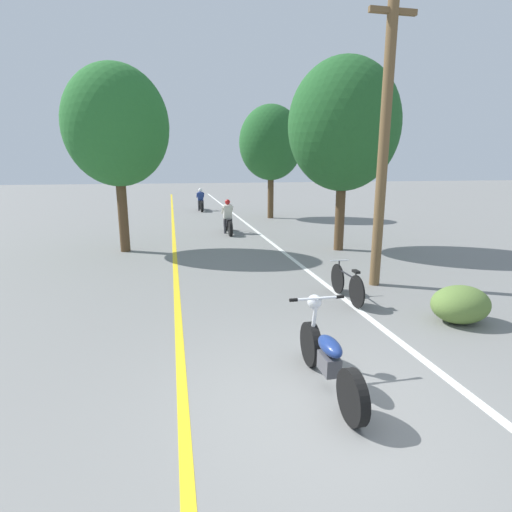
# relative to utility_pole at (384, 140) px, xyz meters

# --- Properties ---
(ground_plane) EXTENTS (120.00, 120.00, 0.00)m
(ground_plane) POSITION_rel_utility_pole_xyz_m (-3.06, -4.59, -3.41)
(ground_plane) COLOR slate
(lane_stripe_center) EXTENTS (0.14, 48.00, 0.01)m
(lane_stripe_center) POSITION_rel_utility_pole_xyz_m (-4.76, 7.82, -3.41)
(lane_stripe_center) COLOR yellow
(lane_stripe_center) RESTS_ON ground
(lane_stripe_edge) EXTENTS (0.14, 48.00, 0.01)m
(lane_stripe_edge) POSITION_rel_utility_pole_xyz_m (-1.17, 7.82, -3.41)
(lane_stripe_edge) COLOR white
(lane_stripe_edge) RESTS_ON ground
(utility_pole) EXTENTS (1.10, 0.24, 6.64)m
(utility_pole) POSITION_rel_utility_pole_xyz_m (0.00, 0.00, 0.00)
(utility_pole) COLOR brown
(utility_pole) RESTS_ON ground
(roadside_tree_right_near) EXTENTS (3.65, 3.29, 6.20)m
(roadside_tree_right_near) POSITION_rel_utility_pole_xyz_m (0.79, 4.02, 0.68)
(roadside_tree_right_near) COLOR #513A23
(roadside_tree_right_near) RESTS_ON ground
(roadside_tree_right_far) EXTENTS (3.38, 3.04, 5.93)m
(roadside_tree_right_far) POSITION_rel_utility_pole_xyz_m (0.51, 12.62, 0.56)
(roadside_tree_right_far) COLOR #513A23
(roadside_tree_right_far) RESTS_ON ground
(roadside_tree_left) EXTENTS (3.30, 2.97, 5.96)m
(roadside_tree_left) POSITION_rel_utility_pole_xyz_m (-6.38, 5.28, 0.63)
(roadside_tree_left) COLOR #513A23
(roadside_tree_left) RESTS_ON ground
(roadside_bush) EXTENTS (1.10, 0.88, 0.70)m
(roadside_bush) POSITION_rel_utility_pole_xyz_m (0.37, -2.53, -3.06)
(roadside_bush) COLOR #5B7A38
(roadside_bush) RESTS_ON ground
(motorcycle_foreground) EXTENTS (0.78, 2.04, 1.11)m
(motorcycle_foreground) POSITION_rel_utility_pole_xyz_m (-2.88, -4.13, -2.98)
(motorcycle_foreground) COLOR black
(motorcycle_foreground) RESTS_ON ground
(motorcycle_rider_lead) EXTENTS (0.50, 2.08, 1.44)m
(motorcycle_rider_lead) POSITION_rel_utility_pole_xyz_m (-2.46, 8.18, -2.87)
(motorcycle_rider_lead) COLOR black
(motorcycle_rider_lead) RESTS_ON ground
(motorcycle_rider_far) EXTENTS (0.50, 2.21, 1.41)m
(motorcycle_rider_far) POSITION_rel_utility_pole_xyz_m (-2.96, 17.02, -2.87)
(motorcycle_rider_far) COLOR black
(motorcycle_rider_far) RESTS_ON ground
(bicycle_parked) EXTENTS (0.44, 1.65, 0.79)m
(bicycle_parked) POSITION_rel_utility_pole_xyz_m (-1.16, -0.92, -3.05)
(bicycle_parked) COLOR black
(bicycle_parked) RESTS_ON ground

